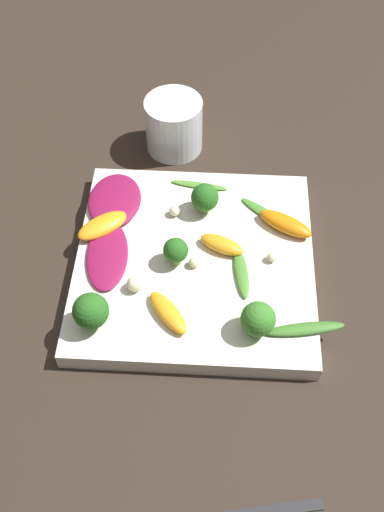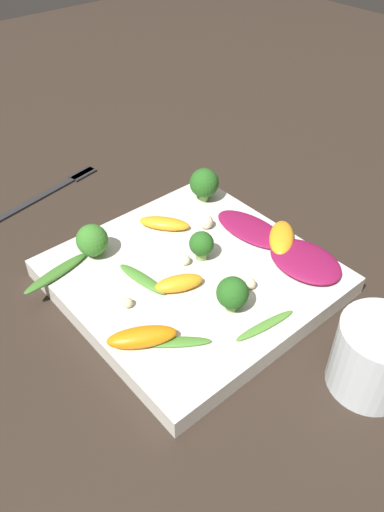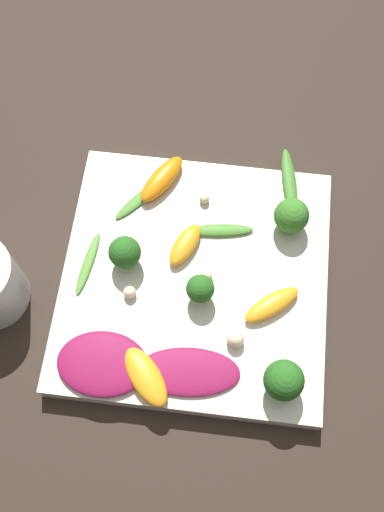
{
  "view_description": "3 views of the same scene",
  "coord_description": "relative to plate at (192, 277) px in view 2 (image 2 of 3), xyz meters",
  "views": [
    {
      "loc": [
        -0.02,
        0.44,
        0.62
      ],
      "look_at": [
        0.0,
        0.0,
        0.03
      ],
      "focal_mm": 42.0,
      "sensor_mm": 36.0,
      "label": 1
    },
    {
      "loc": [
        -0.29,
        -0.34,
        0.43
      ],
      "look_at": [
        0.01,
        0.01,
        0.04
      ],
      "focal_mm": 35.0,
      "sensor_mm": 36.0,
      "label": 2
    },
    {
      "loc": [
        0.24,
        0.03,
        0.65
      ],
      "look_at": [
        -0.02,
        -0.01,
        0.04
      ],
      "focal_mm": 42.0,
      "sensor_mm": 36.0,
      "label": 3
    }
  ],
  "objects": [
    {
      "name": "orange_segment_1",
      "position": [
        0.12,
        -0.04,
        0.02
      ],
      "size": [
        0.07,
        0.07,
        0.02
      ],
      "color": "orange",
      "rests_on": "plate"
    },
    {
      "name": "arugula_sprig_2",
      "position": [
        -0.09,
        -0.07,
        0.01
      ],
      "size": [
        0.07,
        0.06,
        0.0
      ],
      "color": "#47842D",
      "rests_on": "plate"
    },
    {
      "name": "arugula_sprig_0",
      "position": [
        -0.13,
        0.1,
        0.02
      ],
      "size": [
        0.09,
        0.03,
        0.01
      ],
      "color": "#3D7528",
      "rests_on": "plate"
    },
    {
      "name": "drinking_glass",
      "position": [
        0.04,
        -0.23,
        0.03
      ],
      "size": [
        0.08,
        0.08,
        0.08
      ],
      "color": "white",
      "rests_on": "ground_plane"
    },
    {
      "name": "macadamia_nut_3",
      "position": [
        0.07,
        0.05,
        0.02
      ],
      "size": [
        0.02,
        0.02,
        0.02
      ],
      "color": "beige",
      "rests_on": "plate"
    },
    {
      "name": "radicchio_leaf_1",
      "position": [
        0.11,
        0.01,
        0.02
      ],
      "size": [
        0.06,
        0.11,
        0.01
      ],
      "color": "maroon",
      "rests_on": "plate"
    },
    {
      "name": "arugula_sprig_3",
      "position": [
        -0.06,
        0.02,
        0.02
      ],
      "size": [
        0.03,
        0.08,
        0.01
      ],
      "color": "#47842D",
      "rests_on": "plate"
    },
    {
      "name": "plate",
      "position": [
        0.0,
        0.0,
        0.0
      ],
      "size": [
        0.29,
        0.29,
        0.02
      ],
      "color": "silver",
      "rests_on": "ground_plane"
    },
    {
      "name": "arugula_sprig_1",
      "position": [
        -0.0,
        -0.12,
        0.01
      ],
      "size": [
        0.08,
        0.02,
        0.0
      ],
      "color": "#518E33",
      "rests_on": "plate"
    },
    {
      "name": "broccoli_floret_3",
      "position": [
        0.02,
        0.01,
        0.03
      ],
      "size": [
        0.03,
        0.03,
        0.04
      ],
      "color": "#84AD5B",
      "rests_on": "plate"
    },
    {
      "name": "radicchio_leaf_0",
      "position": [
        0.11,
        -0.08,
        0.02
      ],
      "size": [
        0.07,
        0.1,
        0.01
      ],
      "color": "maroon",
      "rests_on": "plate"
    },
    {
      "name": "macadamia_nut_0",
      "position": [
        0.03,
        -0.07,
        0.02
      ],
      "size": [
        0.01,
        0.01,
        0.01
      ],
      "color": "beige",
      "rests_on": "plate"
    },
    {
      "name": "broccoli_floret_0",
      "position": [
        -0.08,
        0.1,
        0.04
      ],
      "size": [
        0.04,
        0.04,
        0.04
      ],
      "color": "#7A9E51",
      "rests_on": "plate"
    },
    {
      "name": "ground_plane",
      "position": [
        0.0,
        0.0,
        -0.01
      ],
      "size": [
        2.4,
        2.4,
        0.0
      ],
      "primitive_type": "plane",
      "color": "#2D231C"
    },
    {
      "name": "broccoli_floret_1",
      "position": [
        0.11,
        0.1,
        0.04
      ],
      "size": [
        0.04,
        0.04,
        0.05
      ],
      "color": "#84AD5B",
      "rests_on": "plate"
    },
    {
      "name": "macadamia_nut_2",
      "position": [
        -0.0,
        0.01,
        0.02
      ],
      "size": [
        0.01,
        0.01,
        0.01
      ],
      "color": "beige",
      "rests_on": "plate"
    },
    {
      "name": "orange_segment_2",
      "position": [
        -0.11,
        -0.05,
        0.02
      ],
      "size": [
        0.08,
        0.06,
        0.02
      ],
      "color": "orange",
      "rests_on": "plate"
    },
    {
      "name": "broccoli_floret_2",
      "position": [
        -0.01,
        -0.08,
        0.04
      ],
      "size": [
        0.04,
        0.04,
        0.04
      ],
      "color": "#7A9E51",
      "rests_on": "plate"
    },
    {
      "name": "fork",
      "position": [
        -0.02,
        0.3,
        -0.01
      ],
      "size": [
        0.2,
        0.05,
        0.01
      ],
      "color": "#262628",
      "rests_on": "ground_plane"
    },
    {
      "name": "orange_segment_3",
      "position": [
        0.03,
        0.09,
        0.02
      ],
      "size": [
        0.06,
        0.07,
        0.01
      ],
      "color": "orange",
      "rests_on": "plate"
    },
    {
      "name": "orange_segment_0",
      "position": [
        -0.03,
        -0.01,
        0.02
      ],
      "size": [
        0.06,
        0.04,
        0.02
      ],
      "color": "orange",
      "rests_on": "plate"
    },
    {
      "name": "macadamia_nut_1",
      "position": [
        -0.09,
        0.0,
        0.02
      ],
      "size": [
        0.01,
        0.01,
        0.01
      ],
      "color": "beige",
      "rests_on": "plate"
    }
  ]
}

